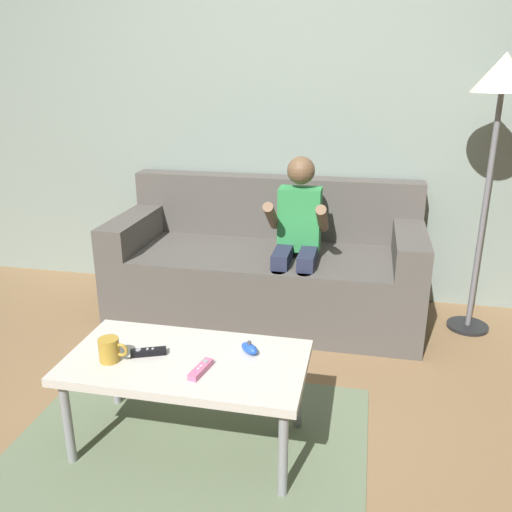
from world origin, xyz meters
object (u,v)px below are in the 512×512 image
object	(u,v)px
couch	(267,268)
game_remote_pink_near_edge	(201,369)
coffee_table	(187,367)
floor_lamp	(501,95)
person_seated_on_couch	(297,235)
coffee_mug	(110,350)
nunchuk_blue	(249,348)
game_remote_black_far_corner	(148,352)

from	to	relation	value
couch	game_remote_pink_near_edge	bearing A→B (deg)	-89.27
coffee_table	floor_lamp	bearing A→B (deg)	46.11
couch	person_seated_on_couch	size ratio (longest dim) A/B	1.84
person_seated_on_couch	floor_lamp	bearing A→B (deg)	10.99
coffee_table	game_remote_pink_near_edge	size ratio (longest dim) A/B	6.56
couch	floor_lamp	size ratio (longest dim) A/B	1.19
coffee_mug	nunchuk_blue	bearing A→B (deg)	18.32
nunchuk_blue	coffee_mug	size ratio (longest dim) A/B	0.82
person_seated_on_couch	floor_lamp	size ratio (longest dim) A/B	0.65
floor_lamp	game_remote_black_far_corner	bearing A→B (deg)	-137.04
coffee_mug	game_remote_pink_near_edge	bearing A→B (deg)	-1.09
nunchuk_blue	floor_lamp	bearing A→B (deg)	49.74
couch	game_remote_black_far_corner	size ratio (longest dim) A/B	13.02
couch	coffee_table	bearing A→B (deg)	-92.99
coffee_mug	floor_lamp	distance (m)	2.31
coffee_table	game_remote_black_far_corner	distance (m)	0.16
floor_lamp	coffee_table	bearing A→B (deg)	-133.89
person_seated_on_couch	game_remote_black_far_corner	distance (m)	1.25
coffee_table	game_remote_black_far_corner	bearing A→B (deg)	-178.30
nunchuk_blue	coffee_mug	bearing A→B (deg)	-161.68
person_seated_on_couch	nunchuk_blue	distance (m)	1.07
couch	nunchuk_blue	size ratio (longest dim) A/B	19.26
game_remote_black_far_corner	floor_lamp	distance (m)	2.20
nunchuk_blue	game_remote_pink_near_edge	bearing A→B (deg)	-129.54
game_remote_black_far_corner	coffee_mug	size ratio (longest dim) A/B	1.21
person_seated_on_couch	game_remote_black_far_corner	world-z (taller)	person_seated_on_couch
game_remote_black_far_corner	floor_lamp	world-z (taller)	floor_lamp
coffee_table	game_remote_black_far_corner	size ratio (longest dim) A/B	6.61
couch	game_remote_pink_near_edge	size ratio (longest dim) A/B	12.92
game_remote_pink_near_edge	game_remote_black_far_corner	world-z (taller)	same
nunchuk_blue	floor_lamp	distance (m)	1.89
person_seated_on_couch	floor_lamp	distance (m)	1.29
person_seated_on_couch	game_remote_black_far_corner	bearing A→B (deg)	-110.53
floor_lamp	game_remote_pink_near_edge	bearing A→B (deg)	-130.18
couch	game_remote_black_far_corner	xyz separation A→B (m)	(-0.23, -1.34, 0.12)
game_remote_pink_near_edge	floor_lamp	world-z (taller)	floor_lamp
game_remote_pink_near_edge	coffee_mug	xyz separation A→B (m)	(-0.37, 0.01, 0.04)
game_remote_pink_near_edge	floor_lamp	distance (m)	2.10
couch	nunchuk_blue	world-z (taller)	couch
coffee_table	floor_lamp	world-z (taller)	floor_lamp
game_remote_black_far_corner	floor_lamp	bearing A→B (deg)	42.96
nunchuk_blue	person_seated_on_couch	bearing A→B (deg)	87.67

